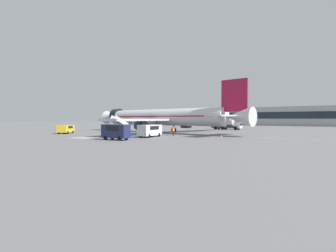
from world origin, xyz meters
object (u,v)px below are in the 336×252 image
(baggage_cart, at_px, (147,133))
(ground_crew_1, at_px, (130,128))
(service_van_0, at_px, (66,128))
(terminal_building, at_px, (258,116))
(boarding_stairs_forward, at_px, (120,128))
(traffic_cone_0, at_px, (221,136))
(airliner, at_px, (162,117))
(service_van_1, at_px, (150,130))
(ground_crew_0, at_px, (173,131))
(fuel_tanker, at_px, (226,124))
(service_van_2, at_px, (116,131))
(traffic_cone_1, at_px, (158,133))

(baggage_cart, distance_m, ground_crew_1, 6.75)
(service_van_0, relative_size, terminal_building, 0.06)
(service_van_0, distance_m, ground_crew_1, 13.96)
(boarding_stairs_forward, distance_m, traffic_cone_0, 28.01)
(traffic_cone_0, xyz_separation_m, terminal_building, (-19.47, 89.11, 4.08))
(airliner, distance_m, service_van_1, 14.81)
(ground_crew_0, xyz_separation_m, ground_crew_1, (-12.30, 1.24, 0.10))
(ground_crew_1, bearing_deg, service_van_0, 105.12)
(fuel_tanker, relative_size, service_van_1, 1.53)
(service_van_0, relative_size, ground_crew_0, 2.93)
(ground_crew_1, xyz_separation_m, terminal_building, (2.17, 88.76, 3.26))
(service_van_2, height_order, terminal_building, terminal_building)
(ground_crew_0, bearing_deg, boarding_stairs_forward, 95.13)
(ground_crew_1, bearing_deg, ground_crew_0, -119.71)
(airliner, relative_size, traffic_cone_0, 85.98)
(boarding_stairs_forward, xyz_separation_m, terminal_building, (8.33, 85.87, 3.34))
(service_van_2, bearing_deg, ground_crew_0, -14.21)
(airliner, xyz_separation_m, traffic_cone_1, (2.02, -4.37, -3.33))
(service_van_0, relative_size, traffic_cone_1, 10.66)
(airliner, xyz_separation_m, service_van_0, (-15.10, -14.91, -2.45))
(terminal_building, bearing_deg, airliner, -88.55)
(airliner, relative_size, baggage_cart, 14.72)
(service_van_0, bearing_deg, ground_crew_1, 5.55)
(service_van_0, height_order, ground_crew_1, ground_crew_1)
(service_van_1, relative_size, traffic_cone_1, 12.16)
(airliner, distance_m, service_van_0, 21.36)
(airliner, distance_m, traffic_cone_0, 18.84)
(boarding_stairs_forward, height_order, baggage_cart, boarding_stairs_forward)
(boarding_stairs_forward, relative_size, ground_crew_1, 2.91)
(service_van_1, bearing_deg, ground_crew_0, 70.01)
(traffic_cone_1, relative_size, terminal_building, 0.01)
(service_van_0, relative_size, ground_crew_1, 2.68)
(ground_crew_1, height_order, terminal_building, terminal_building)
(service_van_1, bearing_deg, airliner, 109.96)
(fuel_tanker, distance_m, ground_crew_0, 31.49)
(boarding_stairs_forward, xyz_separation_m, ground_crew_1, (6.16, -2.90, 0.08))
(ground_crew_1, relative_size, traffic_cone_1, 3.99)
(boarding_stairs_forward, height_order, terminal_building, terminal_building)
(ground_crew_1, relative_size, traffic_cone_0, 3.67)
(traffic_cone_0, bearing_deg, fuel_tanker, 110.99)
(airliner, bearing_deg, service_van_1, -145.44)
(airliner, distance_m, terminal_building, 82.68)
(boarding_stairs_forward, distance_m, service_van_0, 12.59)
(traffic_cone_1, height_order, terminal_building, terminal_building)
(service_van_1, height_order, ground_crew_1, service_van_1)
(boarding_stairs_forward, distance_m, ground_crew_1, 6.81)
(ground_crew_1, bearing_deg, terminal_building, -25.34)
(airliner, xyz_separation_m, boarding_stairs_forward, (-10.42, -3.22, -2.56))
(airliner, relative_size, traffic_cone_1, 93.34)
(boarding_stairs_forward, xyz_separation_m, service_van_1, (17.26, -9.72, 0.28))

